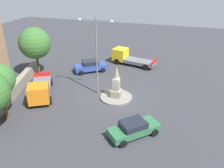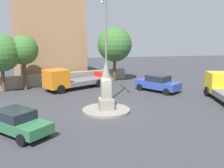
{
  "view_description": "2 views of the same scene",
  "coord_description": "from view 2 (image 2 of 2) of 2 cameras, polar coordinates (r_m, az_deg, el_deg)",
  "views": [
    {
      "loc": [
        6.01,
        -20.61,
        12.21
      ],
      "look_at": [
        -0.33,
        -0.48,
        1.85
      ],
      "focal_mm": 36.6,
      "sensor_mm": 36.0,
      "label": 1
    },
    {
      "loc": [
        17.43,
        -2.98,
        5.6
      ],
      "look_at": [
        -0.89,
        0.61,
        1.83
      ],
      "focal_mm": 40.98,
      "sensor_mm": 36.0,
      "label": 2
    }
  ],
  "objects": [
    {
      "name": "monument",
      "position": [
        18.1,
        -1.34,
        -0.9
      ],
      "size": [
        1.02,
        1.02,
        3.54
      ],
      "color": "gray",
      "rests_on": "traffic_island"
    },
    {
      "name": "traffic_island",
      "position": [
        18.52,
        -1.32,
        -5.88
      ],
      "size": [
        3.43,
        3.43,
        0.18
      ],
      "primitive_type": "cylinder",
      "color": "gray",
      "rests_on": "ground"
    },
    {
      "name": "ground_plane",
      "position": [
        18.55,
        -1.32,
        -6.15
      ],
      "size": [
        80.0,
        80.0,
        0.0
      ],
      "primitive_type": "plane",
      "color": "#38383D"
    },
    {
      "name": "corner_building",
      "position": [
        32.75,
        -14.1,
        9.61
      ],
      "size": [
        8.44,
        9.18,
        9.51
      ],
      "primitive_type": "cube",
      "rotation": [
        0.0,
        0.0,
        5.0
      ],
      "color": "#A87A56",
      "rests_on": "ground"
    },
    {
      "name": "car_green_far_side",
      "position": [
        15.31,
        -20.55,
        -7.89
      ],
      "size": [
        4.21,
        4.19,
        1.41
      ],
      "color": "#2D6B42",
      "rests_on": "ground"
    },
    {
      "name": "tree_near_wall",
      "position": [
        26.16,
        -23.52,
        6.41
      ],
      "size": [
        3.55,
        3.55,
        5.53
      ],
      "color": "brown",
      "rests_on": "ground"
    },
    {
      "name": "streetlamp",
      "position": [
        20.01,
        -1.34,
        9.99
      ],
      "size": [
        3.59,
        0.28,
        8.42
      ],
      "color": "slate",
      "rests_on": "ground"
    },
    {
      "name": "tree_mid_cluster",
      "position": [
        29.61,
        0.58,
        8.79
      ],
      "size": [
        3.95,
        3.95,
        6.23
      ],
      "color": "brown",
      "rests_on": "ground"
    },
    {
      "name": "stone_boundary_wall",
      "position": [
        28.58,
        -11.39,
        1.17
      ],
      "size": [
        5.27,
        15.48,
        1.25
      ],
      "primitive_type": "cube",
      "rotation": [
        0.0,
        0.0,
        5.0
      ],
      "color": "gray",
      "rests_on": "ground"
    },
    {
      "name": "tree_far_corner",
      "position": [
        26.38,
        -19.18,
        7.11
      ],
      "size": [
        2.86,
        2.86,
        5.37
      ],
      "color": "brown",
      "rests_on": "ground"
    },
    {
      "name": "truck_orange_approaching",
      "position": [
        25.52,
        -9.94,
        0.88
      ],
      "size": [
        4.85,
        6.43,
        2.15
      ],
      "color": "orange",
      "rests_on": "ground"
    },
    {
      "name": "car_blue_parked_left",
      "position": [
        25.04,
        10.17,
        0.2
      ],
      "size": [
        4.45,
        3.93,
        1.57
      ],
      "color": "#2D479E",
      "rests_on": "ground"
    }
  ]
}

